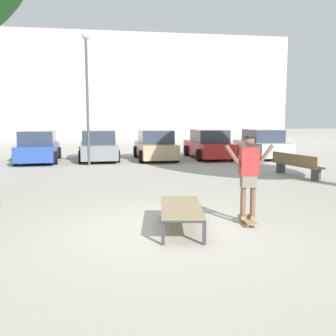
{
  "coord_description": "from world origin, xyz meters",
  "views": [
    {
      "loc": [
        -1.23,
        -7.22,
        2.15
      ],
      "look_at": [
        0.23,
        1.41,
        1.0
      ],
      "focal_mm": 41.48,
      "sensor_mm": 36.0,
      "label": 1
    }
  ],
  "objects_px": {
    "skateboard": "(247,220)",
    "light_post": "(87,78)",
    "car_grey": "(98,146)",
    "car_red": "(209,145)",
    "skate_box": "(181,208)",
    "car_tan": "(155,146)",
    "car_silver": "(262,145)",
    "park_bench": "(296,164)",
    "skater": "(249,171)",
    "car_blue": "(38,148)"
  },
  "relations": [
    {
      "from": "skateboard",
      "to": "car_grey",
      "type": "distance_m",
      "value": 12.81
    },
    {
      "from": "skateboard",
      "to": "car_red",
      "type": "height_order",
      "value": "car_red"
    },
    {
      "from": "car_silver",
      "to": "skateboard",
      "type": "bearing_deg",
      "value": -114.22
    },
    {
      "from": "car_blue",
      "to": "car_tan",
      "type": "bearing_deg",
      "value": 0.56
    },
    {
      "from": "car_grey",
      "to": "park_bench",
      "type": "relative_size",
      "value": 1.75
    },
    {
      "from": "skateboard",
      "to": "skater",
      "type": "xyz_separation_m",
      "value": [
        0.0,
        0.0,
        0.99
      ]
    },
    {
      "from": "car_silver",
      "to": "park_bench",
      "type": "height_order",
      "value": "car_silver"
    },
    {
      "from": "car_red",
      "to": "car_silver",
      "type": "bearing_deg",
      "value": -4.16
    },
    {
      "from": "car_tan",
      "to": "light_post",
      "type": "distance_m",
      "value": 4.87
    },
    {
      "from": "skateboard",
      "to": "light_post",
      "type": "relative_size",
      "value": 0.14
    },
    {
      "from": "skateboard",
      "to": "car_tan",
      "type": "distance_m",
      "value": 12.2
    },
    {
      "from": "skate_box",
      "to": "car_red",
      "type": "height_order",
      "value": "car_red"
    },
    {
      "from": "skater",
      "to": "car_red",
      "type": "distance_m",
      "value": 12.62
    },
    {
      "from": "car_grey",
      "to": "park_bench",
      "type": "distance_m",
      "value": 9.81
    },
    {
      "from": "car_grey",
      "to": "car_red",
      "type": "bearing_deg",
      "value": -0.74
    },
    {
      "from": "skate_box",
      "to": "car_blue",
      "type": "height_order",
      "value": "car_blue"
    },
    {
      "from": "skater",
      "to": "light_post",
      "type": "xyz_separation_m",
      "value": [
        -3.49,
        10.35,
        2.75
      ]
    },
    {
      "from": "car_grey",
      "to": "car_red",
      "type": "relative_size",
      "value": 1.01
    },
    {
      "from": "skater",
      "to": "car_blue",
      "type": "distance_m",
      "value": 13.5
    },
    {
      "from": "car_tan",
      "to": "skate_box",
      "type": "bearing_deg",
      "value": -95.44
    },
    {
      "from": "skater",
      "to": "park_bench",
      "type": "relative_size",
      "value": 0.69
    },
    {
      "from": "skateboard",
      "to": "car_silver",
      "type": "relative_size",
      "value": 0.19
    },
    {
      "from": "skateboard",
      "to": "car_silver",
      "type": "height_order",
      "value": "car_silver"
    },
    {
      "from": "skater",
      "to": "park_bench",
      "type": "bearing_deg",
      "value": 54.54
    },
    {
      "from": "car_blue",
      "to": "car_grey",
      "type": "distance_m",
      "value": 2.86
    },
    {
      "from": "car_silver",
      "to": "car_blue",
      "type": "bearing_deg",
      "value": -179.94
    },
    {
      "from": "car_blue",
      "to": "car_silver",
      "type": "height_order",
      "value": "same"
    },
    {
      "from": "skate_box",
      "to": "car_grey",
      "type": "xyz_separation_m",
      "value": [
        -1.67,
        12.59,
        0.28
      ]
    },
    {
      "from": "skateboard",
      "to": "skater",
      "type": "height_order",
      "value": "skater"
    },
    {
      "from": "skater",
      "to": "light_post",
      "type": "bearing_deg",
      "value": 108.62
    },
    {
      "from": "skateboard",
      "to": "car_tan",
      "type": "relative_size",
      "value": 0.19
    },
    {
      "from": "skate_box",
      "to": "skateboard",
      "type": "height_order",
      "value": "skate_box"
    },
    {
      "from": "car_tan",
      "to": "car_red",
      "type": "relative_size",
      "value": 1.0
    },
    {
      "from": "car_silver",
      "to": "light_post",
      "type": "relative_size",
      "value": 0.72
    },
    {
      "from": "skate_box",
      "to": "skateboard",
      "type": "distance_m",
      "value": 1.46
    },
    {
      "from": "skate_box",
      "to": "car_blue",
      "type": "relative_size",
      "value": 0.47
    },
    {
      "from": "car_grey",
      "to": "skate_box",
      "type": "bearing_deg",
      "value": -82.44
    },
    {
      "from": "light_post",
      "to": "car_blue",
      "type": "bearing_deg",
      "value": 144.13
    },
    {
      "from": "car_grey",
      "to": "car_silver",
      "type": "xyz_separation_m",
      "value": [
        8.54,
        -0.28,
        0.0
      ]
    },
    {
      "from": "car_red",
      "to": "car_grey",
      "type": "bearing_deg",
      "value": 179.26
    },
    {
      "from": "car_tan",
      "to": "car_red",
      "type": "height_order",
      "value": "same"
    },
    {
      "from": "skate_box",
      "to": "car_grey",
      "type": "relative_size",
      "value": 0.47
    },
    {
      "from": "skateboard",
      "to": "car_blue",
      "type": "relative_size",
      "value": 0.19
    },
    {
      "from": "car_tan",
      "to": "car_silver",
      "type": "distance_m",
      "value": 5.7
    },
    {
      "from": "car_grey",
      "to": "car_red",
      "type": "xyz_separation_m",
      "value": [
        5.7,
        -0.07,
        0.0
      ]
    },
    {
      "from": "skate_box",
      "to": "car_grey",
      "type": "distance_m",
      "value": 12.7
    },
    {
      "from": "car_red",
      "to": "park_bench",
      "type": "xyz_separation_m",
      "value": [
        1.43,
        -6.67,
        -0.24
      ]
    },
    {
      "from": "skateboard",
      "to": "light_post",
      "type": "distance_m",
      "value": 11.55
    },
    {
      "from": "skater",
      "to": "car_grey",
      "type": "bearing_deg",
      "value": 103.96
    },
    {
      "from": "skater",
      "to": "car_tan",
      "type": "bearing_deg",
      "value": 91.12
    }
  ]
}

